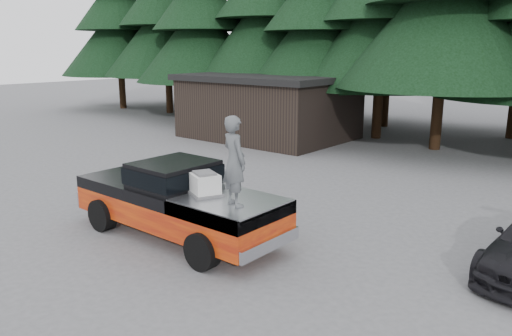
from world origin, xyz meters
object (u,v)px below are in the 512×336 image
Objects in this scene: man_on_bed at (234,161)px; utility_building at (268,106)px; pickup_truck at (178,211)px; air_compressor at (205,185)px.

utility_building is at bearing -34.96° from man_on_bed.
man_on_bed is (2.15, -0.25, 1.64)m from pickup_truck.
pickup_truck is at bearing 12.70° from man_on_bed.
utility_building is (-8.28, 12.82, 0.10)m from air_compressor.
air_compressor is at bearing -57.13° from utility_building.
man_on_bed is 16.00m from utility_building.
air_compressor is at bearing 11.23° from man_on_bed.
utility_building reaches higher than man_on_bed.
man_on_bed is at bearing -54.21° from utility_building.
man_on_bed is 0.23× the size of utility_building.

